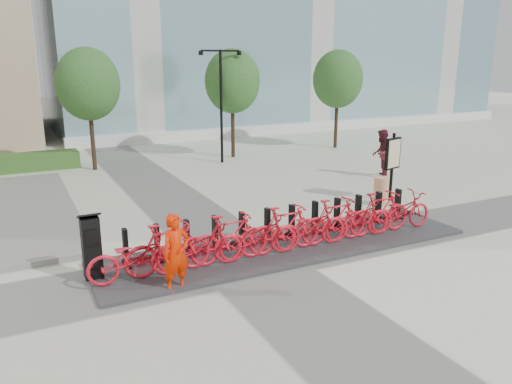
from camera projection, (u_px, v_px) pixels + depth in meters
name	position (u px, v px, depth m)	size (l,w,h in m)	color
ground	(246.00, 261.00, 11.71)	(120.00, 120.00, 0.00)	beige
hedge_b	(3.00, 164.00, 20.87)	(6.00, 1.20, 0.70)	#325D27
tree_1	(88.00, 84.00, 20.51)	(2.60, 2.60, 5.10)	black
tree_2	(232.00, 81.00, 23.32)	(2.60, 2.60, 5.10)	black
tree_3	(338.00, 79.00, 25.91)	(2.60, 2.60, 5.10)	black
streetlamp	(221.00, 93.00, 22.14)	(2.00, 0.20, 5.00)	black
dock_pad	(288.00, 246.00, 12.52)	(9.60, 2.40, 0.08)	#353537
dock_rail_posts	(281.00, 223.00, 12.83)	(8.02, 0.50, 0.85)	black
bike_0	(135.00, 257.00, 10.39)	(0.69, 1.98, 1.04)	red
bike_1	(168.00, 248.00, 10.68)	(0.54, 1.92, 1.16)	red
bike_2	(200.00, 245.00, 11.01)	(0.69, 1.98, 1.04)	red
bike_3	(230.00, 238.00, 11.30)	(0.54, 1.92, 1.16)	red
bike_4	(258.00, 236.00, 11.63)	(0.69, 1.98, 1.04)	red
bike_5	(285.00, 229.00, 11.92)	(0.54, 1.92, 1.16)	red
bike_6	(310.00, 227.00, 12.25)	(0.69, 1.98, 1.04)	red
bike_7	(335.00, 220.00, 12.55)	(0.54, 1.92, 1.16)	red
bike_8	(358.00, 219.00, 12.87)	(0.69, 1.98, 1.04)	red
bike_9	(380.00, 213.00, 13.17)	(0.54, 1.92, 1.16)	red
bike_10	(400.00, 211.00, 13.49)	(0.69, 1.98, 1.04)	red
kiosk	(91.00, 246.00, 10.46)	(0.46, 0.38, 1.46)	black
worker_red	(176.00, 253.00, 9.98)	(0.60, 0.39, 1.64)	red
pedestrian	(381.00, 153.00, 19.86)	(0.93, 0.72, 1.91)	#521922
construction_barrel	(381.00, 191.00, 16.12)	(0.48, 0.48, 0.92)	orange
map_sign	(393.00, 156.00, 16.35)	(0.74, 0.31, 2.27)	black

